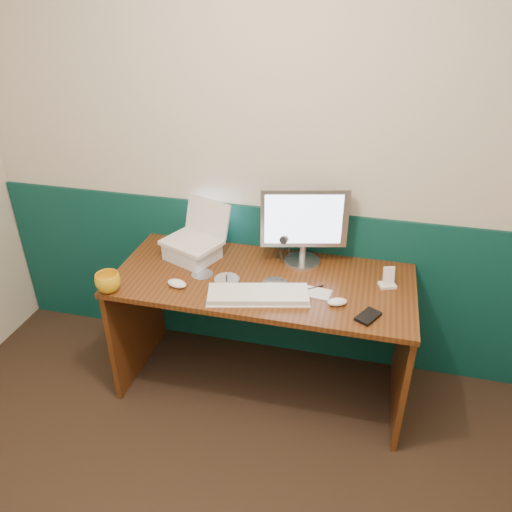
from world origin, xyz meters
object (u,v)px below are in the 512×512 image
(monitor, at_px, (304,225))
(mug, at_px, (108,282))
(desk, at_px, (262,334))
(laptop, at_px, (190,224))
(camcorder, at_px, (284,245))
(keyboard, at_px, (258,295))

(monitor, height_order, mug, monitor)
(desk, relative_size, mug, 12.53)
(laptop, xyz_separation_m, camcorder, (0.51, 0.10, -0.12))
(monitor, distance_m, mug, 1.07)
(desk, height_order, monitor, monitor)
(laptop, relative_size, keyboard, 0.61)
(desk, distance_m, monitor, 0.67)
(desk, xyz_separation_m, camcorder, (0.07, 0.22, 0.47))
(laptop, relative_size, monitor, 0.65)
(monitor, distance_m, keyboard, 0.48)
(keyboard, relative_size, camcorder, 2.60)
(desk, bearing_deg, monitor, 50.35)
(laptop, height_order, keyboard, laptop)
(laptop, distance_m, camcorder, 0.53)
(desk, bearing_deg, camcorder, 71.92)
(monitor, bearing_deg, desk, -143.27)
(desk, bearing_deg, mug, -157.66)
(desk, distance_m, camcorder, 0.52)
(laptop, height_order, camcorder, laptop)
(mug, bearing_deg, camcorder, 32.70)
(keyboard, height_order, mug, mug)
(monitor, height_order, keyboard, monitor)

